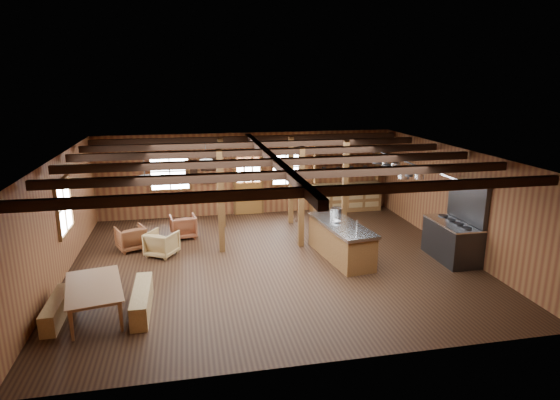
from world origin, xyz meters
name	(u,v)px	position (x,y,z in m)	size (l,w,h in m)	color
room	(272,209)	(0.00, 0.00, 1.40)	(10.04, 9.04, 2.84)	black
ceiling_joists	(270,157)	(0.00, 0.18, 2.68)	(9.80, 8.82, 0.18)	black
timber_posts	(277,189)	(0.52, 2.08, 1.40)	(3.95, 2.35, 2.80)	#4E3116
back_door	(249,189)	(0.00, 4.45, 0.88)	(1.02, 0.08, 2.15)	brown
window_back_left	(170,171)	(-2.60, 4.46, 1.60)	(1.32, 0.06, 1.32)	white
window_back_right	(286,167)	(1.30, 4.46, 1.60)	(1.02, 0.06, 1.32)	white
window_left	(64,207)	(-4.96, 0.50, 1.60)	(0.14, 1.24, 1.32)	white
notice_boards	(203,169)	(-1.50, 4.46, 1.64)	(1.08, 0.03, 0.90)	silver
back_counter	(345,194)	(3.40, 4.20, 0.60)	(2.55, 0.60, 2.45)	brown
pendant_lamps	(178,171)	(-2.25, 1.00, 2.25)	(1.86, 2.36, 0.66)	#313134
pot_rack	(393,167)	(3.33, 0.31, 2.28)	(0.38, 3.00, 0.45)	#313134
kitchen_island	(341,240)	(1.80, -0.08, 0.48)	(1.20, 2.59, 1.20)	brown
step_stool	(324,228)	(1.91, 1.80, 0.22)	(0.49, 0.35, 0.43)	olive
commercial_range	(455,234)	(4.64, -0.74, 0.67)	(0.88, 1.71, 2.11)	#313134
dining_table	(97,300)	(-3.90, -2.07, 0.32)	(1.83, 1.02, 0.64)	#936542
bench_wall	(57,309)	(-4.65, -2.07, 0.21)	(0.28, 1.52, 0.42)	olive
bench_aisle	(142,300)	(-3.05, -2.07, 0.24)	(0.33, 1.74, 0.48)	olive
armchair_a	(131,238)	(-3.63, 1.62, 0.33)	(0.71, 0.73, 0.66)	brown
armchair_b	(183,226)	(-2.23, 2.37, 0.34)	(0.72, 0.74, 0.67)	brown
armchair_c	(162,244)	(-2.78, 1.00, 0.33)	(0.71, 0.73, 0.66)	#9B7B46
counter_pot	(336,211)	(1.92, 0.71, 1.04)	(0.32, 0.32, 0.19)	silver
bowl	(336,222)	(1.69, 0.01, 0.97)	(0.23, 0.23, 0.06)	silver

